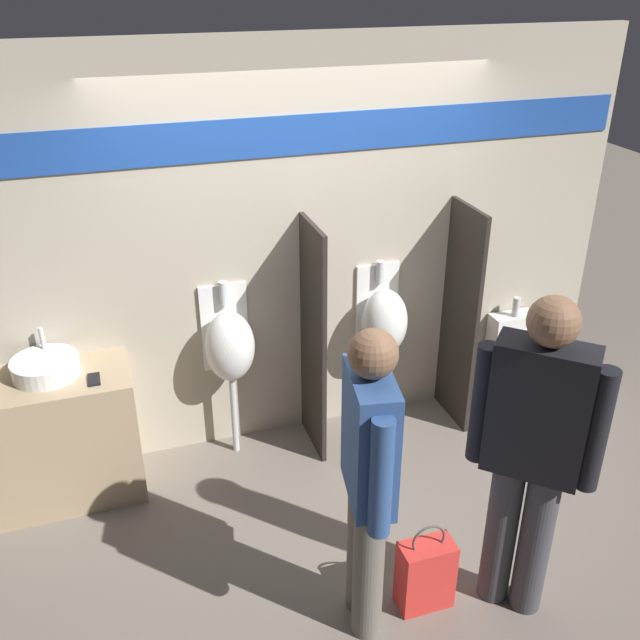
# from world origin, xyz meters

# --- Properties ---
(ground_plane) EXTENTS (16.00, 16.00, 0.00)m
(ground_plane) POSITION_xyz_m (0.00, 0.00, 0.00)
(ground_plane) COLOR #70665B
(display_wall) EXTENTS (4.55, 0.07, 2.70)m
(display_wall) POSITION_xyz_m (0.00, 0.60, 1.36)
(display_wall) COLOR #B2A893
(display_wall) RESTS_ON ground_plane
(sink_counter) EXTENTS (1.05, 0.51, 0.86)m
(sink_counter) POSITION_xyz_m (-1.70, 0.31, 0.43)
(sink_counter) COLOR tan
(sink_counter) RESTS_ON ground_plane
(sink_basin) EXTENTS (0.40, 0.40, 0.25)m
(sink_basin) POSITION_xyz_m (-1.65, 0.36, 0.91)
(sink_basin) COLOR white
(sink_basin) RESTS_ON sink_counter
(cell_phone) EXTENTS (0.07, 0.14, 0.01)m
(cell_phone) POSITION_xyz_m (-1.39, 0.21, 0.86)
(cell_phone) COLOR black
(cell_phone) RESTS_ON sink_counter
(divider_near_counter) EXTENTS (0.03, 0.48, 1.63)m
(divider_near_counter) POSITION_xyz_m (0.01, 0.33, 0.81)
(divider_near_counter) COLOR #28231E
(divider_near_counter) RESTS_ON ground_plane
(divider_mid) EXTENTS (0.03, 0.48, 1.63)m
(divider_mid) POSITION_xyz_m (1.09, 0.33, 0.81)
(divider_mid) COLOR #28231E
(divider_mid) RESTS_ON ground_plane
(urinal_near_counter) EXTENTS (0.33, 0.30, 1.24)m
(urinal_near_counter) POSITION_xyz_m (-0.54, 0.43, 0.82)
(urinal_near_counter) COLOR silver
(urinal_near_counter) RESTS_ON ground_plane
(urinal_far) EXTENTS (0.33, 0.30, 1.24)m
(urinal_far) POSITION_xyz_m (0.55, 0.43, 0.82)
(urinal_far) COLOR silver
(urinal_far) RESTS_ON ground_plane
(toilet) EXTENTS (0.40, 0.56, 0.83)m
(toilet) POSITION_xyz_m (1.63, 0.26, 0.28)
(toilet) COLOR white
(toilet) RESTS_ON ground_plane
(person_in_vest) EXTENTS (0.48, 0.46, 1.79)m
(person_in_vest) POSITION_xyz_m (0.57, -1.32, 0.99)
(person_in_vest) COLOR #3D3D42
(person_in_vest) RESTS_ON ground_plane
(person_with_lanyard) EXTENTS (0.26, 0.58, 1.69)m
(person_with_lanyard) POSITION_xyz_m (-0.21, -1.18, 0.93)
(person_with_lanyard) COLOR #666056
(person_with_lanyard) RESTS_ON ground_plane
(shopping_bag) EXTENTS (0.29, 0.16, 0.53)m
(shopping_bag) POSITION_xyz_m (0.13, -1.20, 0.21)
(shopping_bag) COLOR red
(shopping_bag) RESTS_ON ground_plane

